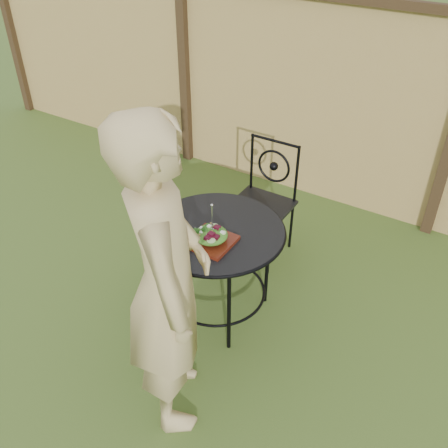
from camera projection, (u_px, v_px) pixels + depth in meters
name	position (u px, v px, depth m)	size (l,w,h in m)	color
ground	(165.00, 325.00, 3.55)	(60.00, 60.00, 0.00)	#294014
fence	(305.00, 98.00, 4.51)	(8.00, 0.12, 1.90)	tan
patio_table	(216.00, 246.00, 3.34)	(0.92, 0.92, 0.72)	black
patio_chair	(263.00, 198.00, 3.97)	(0.46, 0.46, 0.95)	black
diner	(166.00, 283.00, 2.52)	(0.69, 0.45, 1.89)	tan
salad_plate	(211.00, 241.00, 3.14)	(0.27, 0.27, 0.02)	#421009
salad	(211.00, 235.00, 3.11)	(0.21, 0.21, 0.08)	#235614
fork	(212.00, 218.00, 3.03)	(0.01, 0.01, 0.18)	silver
drinking_glass	(168.00, 209.00, 3.32)	(0.08, 0.08, 0.14)	#0B6A86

